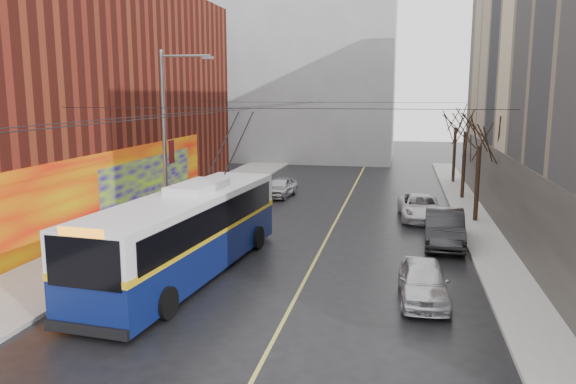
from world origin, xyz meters
name	(u,v)px	position (x,y,z in m)	size (l,w,h in m)	color
ground	(230,327)	(0.00, 0.00, 0.00)	(140.00, 140.00, 0.00)	black
sidewalk_left	(153,224)	(-8.00, 12.00, 0.07)	(4.00, 60.00, 0.15)	gray
sidewalk_right	(485,240)	(9.00, 12.00, 0.07)	(2.00, 60.00, 0.15)	gray
lane_line	(334,225)	(1.50, 14.00, 0.00)	(0.12, 50.00, 0.01)	#BFB74C
building_left	(34,93)	(-15.99, 13.99, 6.99)	(12.11, 36.00, 14.00)	#5A1A12
building_far	(300,74)	(-6.00, 44.99, 9.02)	(20.50, 12.10, 18.00)	gray
streetlight_pole	(167,138)	(-6.14, 10.00, 4.85)	(2.65, 0.60, 9.00)	slate
catenary_wires	(264,107)	(-2.54, 14.77, 6.25)	(18.00, 60.00, 0.22)	black
tree_near	(480,132)	(9.00, 16.00, 4.98)	(3.20, 3.20, 6.40)	black
tree_mid	(466,120)	(9.00, 23.00, 5.25)	(3.20, 3.20, 6.68)	black
tree_far	(456,118)	(9.00, 30.00, 5.14)	(3.20, 3.20, 6.57)	black
puddle	(115,305)	(-4.28, 0.97, 0.00)	(2.36, 3.27, 0.01)	black
pigeons_flying	(245,94)	(-2.37, 10.47, 6.93)	(2.47, 2.40, 0.99)	slate
trolleybus	(187,232)	(-3.09, 4.54, 1.70)	(3.91, 13.07, 6.12)	#09144A
parked_car_a	(423,281)	(5.80, 3.46, 0.69)	(1.63, 4.06, 1.38)	silver
parked_car_b	(444,228)	(7.00, 10.97, 0.82)	(1.73, 4.97, 1.64)	black
parked_car_c	(420,207)	(6.08, 16.40, 0.68)	(2.26, 4.90, 1.36)	silver
following_car	(280,187)	(-3.11, 21.71, 0.67)	(1.58, 3.92, 1.33)	#A8A7AC
pedestrian_a	(143,215)	(-7.59, 10.01, 1.01)	(0.62, 0.41, 1.71)	black
pedestrian_b	(150,211)	(-7.67, 11.02, 1.01)	(0.84, 0.65, 1.73)	black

